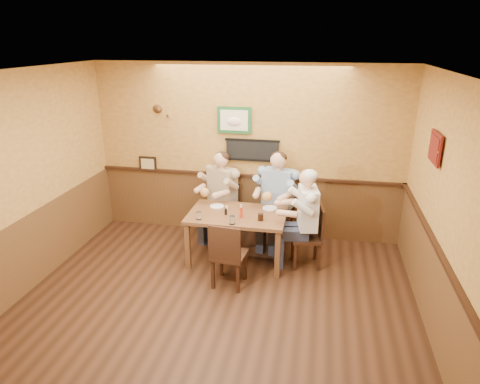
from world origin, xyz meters
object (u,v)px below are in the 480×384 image
(dining_table, at_px, (237,219))
(water_glass_mid, at_px, (232,220))
(hot_sauce_bottle, at_px, (241,212))
(pepper_shaker, at_px, (226,212))
(cola_tumbler, at_px, (261,217))
(salt_shaker, at_px, (227,209))
(diner_tan_shirt, at_px, (223,200))
(diner_blue_polo, at_px, (278,204))
(chair_back_right, at_px, (277,216))
(water_glass_left, at_px, (199,216))
(chair_near_side, at_px, (229,253))
(chair_right_end, at_px, (306,236))
(chair_back_left, at_px, (223,211))
(diner_white_elder, at_px, (307,224))

(dining_table, xyz_separation_m, water_glass_mid, (0.01, -0.38, 0.15))
(hot_sauce_bottle, xyz_separation_m, pepper_shaker, (-0.24, 0.06, -0.04))
(cola_tumbler, height_order, salt_shaker, cola_tumbler)
(diner_tan_shirt, relative_size, diner_blue_polo, 0.96)
(chair_back_right, bearing_deg, pepper_shaker, -117.97)
(water_glass_mid, bearing_deg, water_glass_left, 171.95)
(cola_tumbler, bearing_deg, chair_near_side, -124.24)
(dining_table, distance_m, salt_shaker, 0.22)
(chair_right_end, relative_size, diner_tan_shirt, 0.70)
(chair_back_left, distance_m, hot_sauce_bottle, 1.06)
(water_glass_left, height_order, pepper_shaker, water_glass_left)
(water_glass_left, height_order, cola_tumbler, water_glass_left)
(pepper_shaker, bearing_deg, chair_near_side, -73.31)
(chair_back_left, height_order, diner_white_elder, diner_white_elder)
(diner_tan_shirt, bearing_deg, pepper_shaker, -49.05)
(diner_blue_polo, distance_m, pepper_shaker, 1.00)
(water_glass_mid, bearing_deg, dining_table, 90.85)
(diner_blue_polo, relative_size, cola_tumbler, 13.42)
(chair_back_right, xyz_separation_m, chair_near_side, (-0.48, -1.35, -0.02))
(diner_blue_polo, xyz_separation_m, cola_tumbler, (-0.14, -0.85, 0.12))
(diner_tan_shirt, height_order, hot_sauce_bottle, diner_tan_shirt)
(chair_back_left, xyz_separation_m, chair_right_end, (1.39, -0.68, -0.00))
(dining_table, height_order, water_glass_left, water_glass_left)
(chair_near_side, relative_size, diner_white_elder, 0.71)
(hot_sauce_bottle, bearing_deg, water_glass_mid, -107.67)
(dining_table, relative_size, chair_right_end, 1.53)
(chair_near_side, bearing_deg, hot_sauce_bottle, -90.13)
(diner_tan_shirt, relative_size, cola_tumbler, 12.88)
(chair_near_side, relative_size, diner_tan_shirt, 0.70)
(chair_back_left, height_order, pepper_shaker, chair_back_left)
(chair_back_left, distance_m, water_glass_left, 1.10)
(diner_white_elder, relative_size, hot_sauce_bottle, 7.43)
(chair_back_left, height_order, hot_sauce_bottle, hot_sauce_bottle)
(water_glass_mid, height_order, cola_tumbler, water_glass_mid)
(hot_sauce_bottle, bearing_deg, chair_back_right, 61.91)
(chair_near_side, distance_m, diner_blue_polo, 1.45)
(chair_right_end, height_order, chair_near_side, chair_near_side)
(chair_back_right, height_order, diner_blue_polo, diner_blue_polo)
(chair_back_right, height_order, salt_shaker, chair_back_right)
(chair_right_end, xyz_separation_m, diner_white_elder, (0.00, 0.00, 0.20))
(chair_back_right, height_order, chair_right_end, chair_back_right)
(chair_back_right, height_order, pepper_shaker, chair_back_right)
(hot_sauce_bottle, height_order, pepper_shaker, hot_sauce_bottle)
(dining_table, bearing_deg, chair_back_right, 52.37)
(chair_back_left, height_order, chair_right_end, chair_back_left)
(diner_blue_polo, xyz_separation_m, diner_white_elder, (0.49, -0.62, -0.03))
(dining_table, relative_size, salt_shaker, 17.25)
(chair_right_end, xyz_separation_m, chair_near_side, (-0.97, -0.73, 0.00))
(diner_white_elder, height_order, hot_sauce_bottle, diner_white_elder)
(dining_table, distance_m, water_glass_mid, 0.41)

